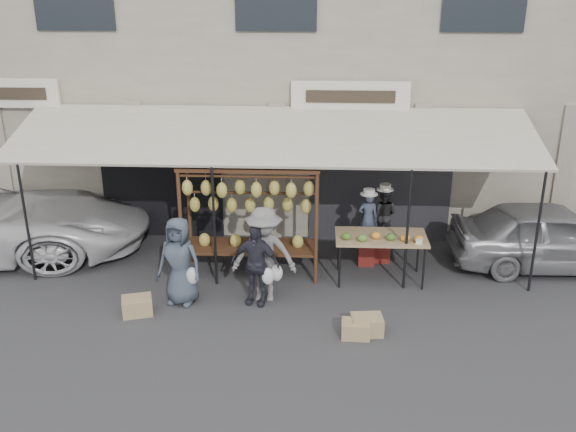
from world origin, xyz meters
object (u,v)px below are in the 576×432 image
at_px(customer_mid, 255,264).
at_px(sedan, 551,236).
at_px(vendor_right, 384,214).
at_px(crate_near_a, 356,329).
at_px(vendor_left, 368,218).
at_px(crate_near_b, 367,325).
at_px(produce_table, 381,238).
at_px(customer_right, 264,255).
at_px(banana_rack, 250,198).
at_px(crate_far, 137,306).
at_px(customer_left, 180,261).

xyz_separation_m(customer_mid, sedan, (5.66, 1.75, -0.09)).
relative_size(customer_mid, sedan, 0.39).
xyz_separation_m(vendor_right, customer_mid, (-2.38, -1.87, -0.25)).
bearing_deg(sedan, crate_near_a, 124.09).
distance_m(vendor_left, crate_near_b, 2.77).
relative_size(produce_table, vendor_right, 1.52).
bearing_deg(customer_right, produce_table, 21.84).
distance_m(customer_mid, crate_near_a, 2.10).
height_order(banana_rack, crate_far, banana_rack).
bearing_deg(customer_left, produce_table, 28.59).
bearing_deg(crate_far, produce_table, 19.03).
bearing_deg(sedan, customer_left, 103.18).
bearing_deg(vendor_left, vendor_right, -156.10).
xyz_separation_m(customer_left, sedan, (6.98, 1.80, -0.14)).
bearing_deg(customer_right, vendor_left, 39.59).
distance_m(vendor_right, crate_near_b, 2.97).
distance_m(produce_table, customer_mid, 2.47).
distance_m(crate_near_a, crate_far, 3.76).
height_order(vendor_left, sedan, vendor_left).
relative_size(vendor_left, customer_right, 0.61).
distance_m(customer_left, crate_near_b, 3.40).
xyz_separation_m(customer_mid, crate_near_a, (1.71, -1.05, -0.62)).
xyz_separation_m(vendor_right, customer_left, (-3.70, -1.92, -0.20)).
bearing_deg(crate_far, sedan, 16.35).
bearing_deg(customer_left, crate_near_a, -5.63).
distance_m(banana_rack, crate_far, 2.82).
height_order(vendor_left, customer_right, customer_right).
height_order(crate_far, sedan, sedan).
bearing_deg(vendor_right, crate_near_a, 96.96).
xyz_separation_m(vendor_left, sedan, (3.61, 0.05, -0.32)).
bearing_deg(customer_mid, customer_right, 56.57).
bearing_deg(crate_near_a, banana_rack, 131.03).
xyz_separation_m(produce_table, customer_right, (-2.12, -0.84, 0.00)).
relative_size(banana_rack, customer_right, 1.49).
relative_size(customer_right, sedan, 0.45).
xyz_separation_m(produce_table, customer_left, (-3.59, -1.02, -0.07)).
bearing_deg(banana_rack, vendor_right, 15.63).
relative_size(vendor_right, crate_near_a, 2.49).
bearing_deg(produce_table, crate_far, -160.97).
xyz_separation_m(crate_near_a, sedan, (3.95, 2.80, 0.53)).
relative_size(vendor_right, customer_right, 0.64).
relative_size(crate_near_b, sedan, 0.13).
bearing_deg(crate_far, customer_left, 33.29).
height_order(crate_near_a, sedan, sedan).
bearing_deg(vendor_right, banana_rack, 35.44).
relative_size(produce_table, customer_left, 1.06).
xyz_separation_m(banana_rack, customer_left, (-1.12, -1.20, -0.76)).
relative_size(vendor_right, crate_far, 2.22).
xyz_separation_m(vendor_left, vendor_right, (0.32, 0.17, 0.02)).
xyz_separation_m(banana_rack, crate_far, (-1.80, -1.65, -1.41)).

